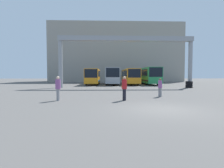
# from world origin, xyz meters

# --- Properties ---
(ground_plane) EXTENTS (200.00, 200.00, 0.00)m
(ground_plane) POSITION_xyz_m (0.00, 0.00, 0.00)
(ground_plane) COLOR #514F4C
(building_backdrop) EXTENTS (38.41, 12.00, 16.86)m
(building_backdrop) POSITION_xyz_m (0.00, 45.56, 8.43)
(building_backdrop) COLOR gray
(building_backdrop) RESTS_ON ground
(overhead_gantry) EXTENTS (20.09, 0.80, 7.63)m
(overhead_gantry) POSITION_xyz_m (0.00, 17.05, 6.11)
(overhead_gantry) COLOR gray
(overhead_gantry) RESTS_ON ground
(bus_slot_0) EXTENTS (2.46, 10.37, 3.02)m
(bus_slot_0) POSITION_xyz_m (-5.61, 26.04, 1.74)
(bus_slot_0) COLOR orange
(bus_slot_0) RESTS_ON ground
(bus_slot_1) EXTENTS (2.58, 10.80, 3.22)m
(bus_slot_1) POSITION_xyz_m (-1.87, 26.26, 1.85)
(bus_slot_1) COLOR #999EA5
(bus_slot_1) RESTS_ON ground
(bus_slot_2) EXTENTS (2.44, 11.20, 3.05)m
(bus_slot_2) POSITION_xyz_m (1.87, 26.46, 1.76)
(bus_slot_2) COLOR orange
(bus_slot_2) RESTS_ON ground
(bus_slot_3) EXTENTS (2.60, 11.69, 3.32)m
(bus_slot_3) POSITION_xyz_m (5.61, 26.70, 1.91)
(bus_slot_3) COLOR #268C4C
(bus_slot_3) RESTS_ON ground
(pedestrian_mid_right) EXTENTS (0.36, 0.36, 1.74)m
(pedestrian_mid_right) POSITION_xyz_m (-1.72, 3.38, 0.92)
(pedestrian_mid_right) COLOR black
(pedestrian_mid_right) RESTS_ON ground
(pedestrian_near_left) EXTENTS (0.36, 0.36, 1.74)m
(pedestrian_near_left) POSITION_xyz_m (-6.46, 3.48, 0.92)
(pedestrian_near_left) COLOR gray
(pedestrian_near_left) RESTS_ON ground
(pedestrian_near_center) EXTENTS (0.33, 0.33, 1.58)m
(pedestrian_near_center) POSITION_xyz_m (1.52, 5.46, 0.84)
(pedestrian_near_center) COLOR gray
(pedestrian_near_center) RESTS_ON ground
(traffic_cone) EXTENTS (0.48, 0.48, 0.65)m
(traffic_cone) POSITION_xyz_m (-0.49, 17.58, 0.33)
(traffic_cone) COLOR orange
(traffic_cone) RESTS_ON ground
(tire_stack) EXTENTS (1.04, 1.04, 0.96)m
(tire_stack) POSITION_xyz_m (9.24, 16.25, 0.48)
(tire_stack) COLOR black
(tire_stack) RESTS_ON ground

